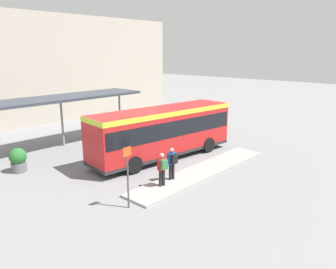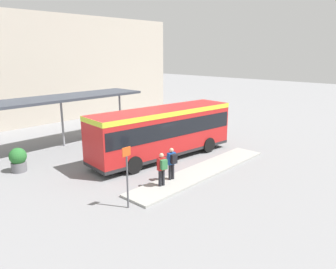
{
  "view_description": "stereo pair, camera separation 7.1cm",
  "coord_description": "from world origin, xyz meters",
  "px_view_note": "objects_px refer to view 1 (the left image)",
  "views": [
    {
      "loc": [
        -14.77,
        -14.01,
        6.74
      ],
      "look_at": [
        0.5,
        0.0,
        1.45
      ],
      "focal_mm": 35.0,
      "sensor_mm": 36.0,
      "label": 1
    },
    {
      "loc": [
        -14.72,
        -14.06,
        6.74
      ],
      "look_at": [
        0.5,
        0.0,
        1.45
      ],
      "focal_mm": 35.0,
      "sensor_mm": 36.0,
      "label": 2
    }
  ],
  "objects_px": {
    "pedestrian_companion": "(172,162)",
    "bicycle_yellow": "(210,126)",
    "pedestrian_waiting": "(162,167)",
    "bicycle_green": "(203,125)",
    "potted_planter_near_shelter": "(18,160)",
    "platform_sign": "(128,175)",
    "city_bus": "(163,129)",
    "bicycle_orange": "(195,124)"
  },
  "relations": [
    {
      "from": "pedestrian_companion",
      "to": "potted_planter_near_shelter",
      "type": "xyz_separation_m",
      "value": [
        -4.85,
        7.5,
        -0.39
      ]
    },
    {
      "from": "pedestrian_waiting",
      "to": "potted_planter_near_shelter",
      "type": "distance_m",
      "value": 8.63
    },
    {
      "from": "pedestrian_companion",
      "to": "bicycle_yellow",
      "type": "xyz_separation_m",
      "value": [
        10.93,
        5.37,
        -0.77
      ]
    },
    {
      "from": "pedestrian_companion",
      "to": "platform_sign",
      "type": "height_order",
      "value": "platform_sign"
    },
    {
      "from": "pedestrian_companion",
      "to": "platform_sign",
      "type": "bearing_deg",
      "value": 110.74
    },
    {
      "from": "city_bus",
      "to": "platform_sign",
      "type": "distance_m",
      "value": 7.25
    },
    {
      "from": "city_bus",
      "to": "potted_planter_near_shelter",
      "type": "distance_m",
      "value": 8.72
    },
    {
      "from": "city_bus",
      "to": "pedestrian_companion",
      "type": "height_order",
      "value": "city_bus"
    },
    {
      "from": "pedestrian_companion",
      "to": "platform_sign",
      "type": "relative_size",
      "value": 0.62
    },
    {
      "from": "bicycle_yellow",
      "to": "bicycle_green",
      "type": "distance_m",
      "value": 0.68
    },
    {
      "from": "pedestrian_waiting",
      "to": "bicycle_orange",
      "type": "bearing_deg",
      "value": -45.34
    },
    {
      "from": "city_bus",
      "to": "bicycle_yellow",
      "type": "height_order",
      "value": "city_bus"
    },
    {
      "from": "pedestrian_waiting",
      "to": "bicycle_green",
      "type": "relative_size",
      "value": 1.08
    },
    {
      "from": "pedestrian_companion",
      "to": "bicycle_orange",
      "type": "distance_m",
      "value": 12.58
    },
    {
      "from": "pedestrian_waiting",
      "to": "bicycle_yellow",
      "type": "height_order",
      "value": "pedestrian_waiting"
    },
    {
      "from": "bicycle_yellow",
      "to": "potted_planter_near_shelter",
      "type": "distance_m",
      "value": 15.92
    },
    {
      "from": "pedestrian_companion",
      "to": "potted_planter_near_shelter",
      "type": "height_order",
      "value": "pedestrian_companion"
    },
    {
      "from": "bicycle_yellow",
      "to": "bicycle_orange",
      "type": "height_order",
      "value": "bicycle_orange"
    },
    {
      "from": "bicycle_yellow",
      "to": "pedestrian_waiting",
      "type": "bearing_deg",
      "value": -58.07
    },
    {
      "from": "pedestrian_companion",
      "to": "bicycle_yellow",
      "type": "distance_m",
      "value": 12.21
    },
    {
      "from": "platform_sign",
      "to": "bicycle_yellow",
      "type": "bearing_deg",
      "value": 22.35
    },
    {
      "from": "pedestrian_companion",
      "to": "bicycle_orange",
      "type": "relative_size",
      "value": 1.03
    },
    {
      "from": "pedestrian_waiting",
      "to": "pedestrian_companion",
      "type": "distance_m",
      "value": 0.99
    },
    {
      "from": "pedestrian_waiting",
      "to": "platform_sign",
      "type": "relative_size",
      "value": 0.62
    },
    {
      "from": "bicycle_yellow",
      "to": "bicycle_green",
      "type": "height_order",
      "value": "bicycle_green"
    },
    {
      "from": "city_bus",
      "to": "pedestrian_waiting",
      "type": "bearing_deg",
      "value": -130.47
    },
    {
      "from": "bicycle_orange",
      "to": "potted_planter_near_shelter",
      "type": "distance_m",
      "value": 15.46
    },
    {
      "from": "bicycle_orange",
      "to": "potted_planter_near_shelter",
      "type": "relative_size",
      "value": 1.2
    },
    {
      "from": "bicycle_yellow",
      "to": "potted_planter_near_shelter",
      "type": "height_order",
      "value": "potted_planter_near_shelter"
    },
    {
      "from": "platform_sign",
      "to": "bicycle_orange",
      "type": "bearing_deg",
      "value": 27.35
    },
    {
      "from": "bicycle_green",
      "to": "platform_sign",
      "type": "xyz_separation_m",
      "value": [
        -14.46,
        -6.63,
        1.21
      ]
    },
    {
      "from": "bicycle_yellow",
      "to": "bicycle_orange",
      "type": "relative_size",
      "value": 0.94
    },
    {
      "from": "city_bus",
      "to": "pedestrian_companion",
      "type": "distance_m",
      "value": 4.21
    },
    {
      "from": "potted_planter_near_shelter",
      "to": "platform_sign",
      "type": "height_order",
      "value": "platform_sign"
    },
    {
      "from": "pedestrian_waiting",
      "to": "bicycle_yellow",
      "type": "distance_m",
      "value": 13.17
    },
    {
      "from": "pedestrian_waiting",
      "to": "potted_planter_near_shelter",
      "type": "height_order",
      "value": "pedestrian_waiting"
    },
    {
      "from": "bicycle_orange",
      "to": "platform_sign",
      "type": "xyz_separation_m",
      "value": [
        -14.13,
        -7.31,
        1.19
      ]
    },
    {
      "from": "pedestrian_companion",
      "to": "bicycle_yellow",
      "type": "relative_size",
      "value": 1.09
    },
    {
      "from": "bicycle_yellow",
      "to": "bicycle_orange",
      "type": "distance_m",
      "value": 1.4
    },
    {
      "from": "bicycle_yellow",
      "to": "platform_sign",
      "type": "height_order",
      "value": "platform_sign"
    },
    {
      "from": "pedestrian_waiting",
      "to": "pedestrian_companion",
      "type": "height_order",
      "value": "pedestrian_companion"
    },
    {
      "from": "bicycle_yellow",
      "to": "platform_sign",
      "type": "xyz_separation_m",
      "value": [
        -14.47,
        -5.95,
        1.21
      ]
    }
  ]
}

